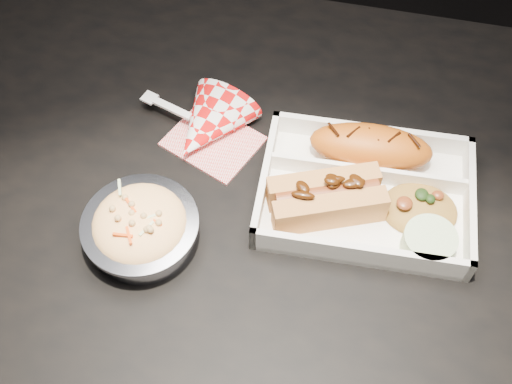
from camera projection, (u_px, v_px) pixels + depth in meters
dining_table at (289, 257)px, 0.84m from camera, size 1.20×0.80×0.75m
food_tray at (365, 194)px, 0.77m from camera, size 0.26×0.19×0.04m
fried_pastry at (371, 147)px, 0.78m from camera, size 0.15×0.07×0.05m
hotdog at (327, 197)px, 0.74m from camera, size 0.14×0.10×0.06m
fried_rice_mound at (421, 204)px, 0.75m from camera, size 0.09×0.08×0.03m
cupcake_liner at (428, 243)px, 0.72m from camera, size 0.06×0.06×0.03m
foil_coleslaw_cup at (141, 227)px, 0.72m from camera, size 0.13×0.13×0.06m
napkin_fork at (207, 127)px, 0.82m from camera, size 0.17×0.14×0.10m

